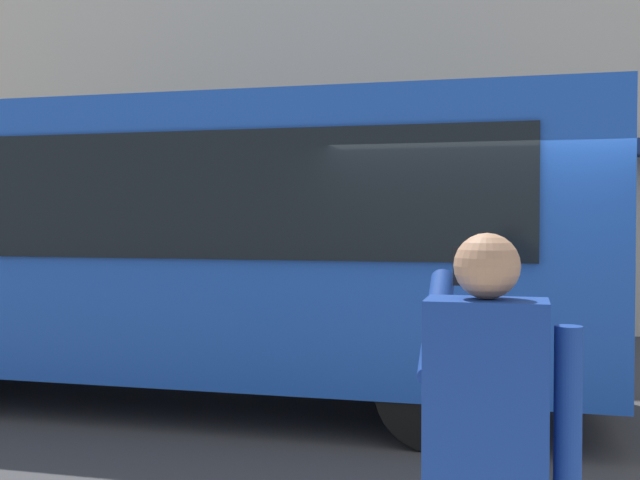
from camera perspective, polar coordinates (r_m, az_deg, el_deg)
ground_plane at (r=7.35m, az=11.99°, el=-13.43°), size 60.00×60.00×0.00m
red_bus at (r=8.41m, az=-11.62°, el=0.07°), size 9.05×2.54×3.08m
pedestrian_photographer at (r=2.77m, az=11.99°, el=-14.31°), size 0.53×0.52×1.70m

